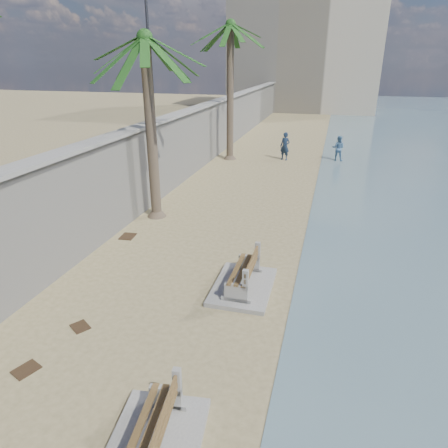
{
  "coord_description": "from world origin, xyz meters",
  "views": [
    {
      "loc": [
        2.69,
        -4.58,
        6.18
      ],
      "look_at": [
        -0.5,
        7.0,
        1.2
      ],
      "focal_mm": 32.0,
      "sensor_mm": 36.0,
      "label": 1
    }
  ],
  "objects_px": {
    "bench_far": "(243,275)",
    "palm_mid": "(145,40)",
    "person_a": "(285,144)",
    "person_b": "(338,147)",
    "palm_back": "(231,27)",
    "bench_near": "(152,434)"
  },
  "relations": [
    {
      "from": "bench_far",
      "to": "palm_mid",
      "type": "relative_size",
      "value": 0.31
    },
    {
      "from": "person_a",
      "to": "person_b",
      "type": "distance_m",
      "value": 3.46
    },
    {
      "from": "palm_back",
      "to": "person_b",
      "type": "xyz_separation_m",
      "value": [
        6.91,
        1.47,
        -7.04
      ]
    },
    {
      "from": "palm_mid",
      "to": "palm_back",
      "type": "relative_size",
      "value": 0.87
    },
    {
      "from": "person_a",
      "to": "bench_far",
      "type": "bearing_deg",
      "value": -66.49
    },
    {
      "from": "bench_near",
      "to": "palm_back",
      "type": "distance_m",
      "value": 22.82
    },
    {
      "from": "bench_near",
      "to": "person_b",
      "type": "xyz_separation_m",
      "value": [
        2.74,
        22.61,
        0.47
      ]
    },
    {
      "from": "person_a",
      "to": "palm_mid",
      "type": "bearing_deg",
      "value": -88.1
    },
    {
      "from": "bench_far",
      "to": "person_a",
      "type": "height_order",
      "value": "person_a"
    },
    {
      "from": "bench_far",
      "to": "palm_mid",
      "type": "xyz_separation_m",
      "value": [
        -4.81,
        4.66,
        6.37
      ]
    },
    {
      "from": "bench_near",
      "to": "person_a",
      "type": "distance_m",
      "value": 21.88
    },
    {
      "from": "person_a",
      "to": "person_b",
      "type": "relative_size",
      "value": 1.15
    },
    {
      "from": "palm_back",
      "to": "palm_mid",
      "type": "bearing_deg",
      "value": -91.78
    },
    {
      "from": "palm_mid",
      "to": "person_b",
      "type": "bearing_deg",
      "value": 59.79
    },
    {
      "from": "person_b",
      "to": "palm_mid",
      "type": "bearing_deg",
      "value": 68.51
    },
    {
      "from": "person_a",
      "to": "palm_back",
      "type": "bearing_deg",
      "value": -148.29
    },
    {
      "from": "person_b",
      "to": "bench_near",
      "type": "bearing_deg",
      "value": 91.81
    },
    {
      "from": "bench_near",
      "to": "person_b",
      "type": "relative_size",
      "value": 1.38
    },
    {
      "from": "palm_back",
      "to": "person_b",
      "type": "bearing_deg",
      "value": 12.0
    },
    {
      "from": "palm_mid",
      "to": "person_b",
      "type": "xyz_separation_m",
      "value": [
        7.25,
        12.45,
        -5.91
      ]
    },
    {
      "from": "palm_back",
      "to": "person_a",
      "type": "relative_size",
      "value": 4.36
    },
    {
      "from": "person_b",
      "to": "bench_far",
      "type": "bearing_deg",
      "value": 90.62
    }
  ]
}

